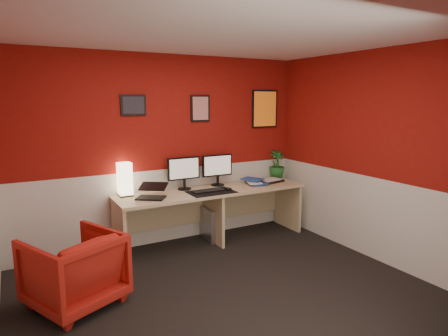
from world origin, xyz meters
TOP-DOWN VIEW (x-y plane):
  - ground at (0.00, 0.00)m, footprint 4.00×3.50m
  - ceiling at (0.00, 0.00)m, footprint 4.00×3.50m
  - wall_back at (0.00, 1.75)m, footprint 4.00×0.01m
  - wall_front at (0.00, -1.75)m, footprint 4.00×0.01m
  - wall_right at (2.00, 0.00)m, footprint 0.01×3.50m
  - wainscot_back at (0.00, 1.75)m, footprint 4.00×0.01m
  - wainscot_right at (2.00, 0.00)m, footprint 0.01×3.50m
  - desk at (0.54, 1.41)m, footprint 2.60×0.65m
  - shoji_lamp at (-0.57, 1.63)m, footprint 0.16×0.16m
  - laptop at (-0.34, 1.35)m, footprint 0.40×0.38m
  - monitor_left at (0.21, 1.60)m, footprint 0.45×0.06m
  - monitor_right at (0.72, 1.59)m, footprint 0.45×0.06m
  - desk_mat at (0.46, 1.28)m, footprint 0.60×0.38m
  - keyboard at (0.43, 1.31)m, footprint 0.42×0.14m
  - mouse at (0.69, 1.27)m, footprint 0.07×0.10m
  - book_bottom at (1.13, 1.42)m, footprint 0.26×0.33m
  - book_middle at (1.09, 1.42)m, footprint 0.27×0.31m
  - book_top at (1.10, 1.41)m, footprint 0.31×0.35m
  - zen_tray at (1.50, 1.43)m, footprint 0.39×0.31m
  - potted_plant at (1.76, 1.63)m, footprint 0.25×0.25m
  - pc_tower at (0.58, 1.52)m, footprint 0.23×0.46m
  - armchair at (-1.36, 0.57)m, footprint 1.00×1.01m
  - art_left at (-0.40, 1.74)m, footprint 0.32×0.02m
  - art_center at (0.52, 1.74)m, footprint 0.28×0.02m
  - art_right at (1.59, 1.74)m, footprint 0.44×0.02m

SIDE VIEW (x-z plane):
  - ground at x=0.00m, z-range -0.01..0.01m
  - pc_tower at x=0.58m, z-range 0.00..0.45m
  - armchair at x=-1.36m, z-range 0.00..0.70m
  - desk at x=0.54m, z-range 0.00..0.73m
  - wainscot_back at x=0.00m, z-range 0.00..1.00m
  - wainscot_right at x=2.00m, z-range 0.00..1.00m
  - desk_mat at x=0.46m, z-range 0.73..0.74m
  - book_bottom at x=1.13m, z-range 0.73..0.76m
  - keyboard at x=0.43m, z-range 0.74..0.75m
  - zen_tray at x=1.50m, z-range 0.73..0.76m
  - mouse at x=0.69m, z-range 0.74..0.77m
  - book_middle at x=1.09m, z-range 0.76..0.78m
  - book_top at x=1.10m, z-range 0.78..0.81m
  - laptop at x=-0.34m, z-range 0.73..0.95m
  - shoji_lamp at x=-0.57m, z-range 0.73..1.13m
  - potted_plant at x=1.76m, z-range 0.73..1.16m
  - monitor_left at x=0.21m, z-range 0.73..1.31m
  - monitor_right at x=0.72m, z-range 0.73..1.31m
  - wall_back at x=0.00m, z-range 0.00..2.50m
  - wall_front at x=0.00m, z-range 0.00..2.50m
  - wall_right at x=2.00m, z-range 0.00..2.50m
  - art_right at x=1.59m, z-range 1.50..2.06m
  - art_center at x=0.52m, z-range 1.62..1.98m
  - art_left at x=-0.40m, z-range 1.72..1.98m
  - ceiling at x=0.00m, z-range 2.50..2.50m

